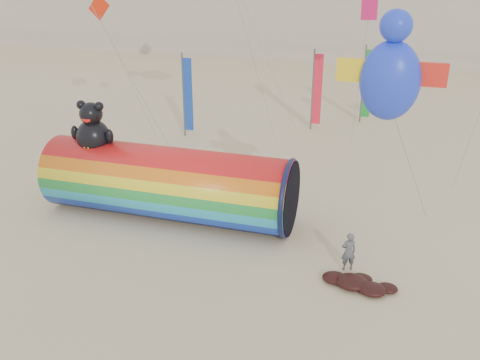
# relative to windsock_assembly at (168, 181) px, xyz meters

# --- Properties ---
(ground) EXTENTS (160.00, 160.00, 0.00)m
(ground) POSITION_rel_windsock_assembly_xyz_m (2.93, -2.09, -1.66)
(ground) COLOR #CCB58C
(ground) RESTS_ON ground
(windsock_assembly) EXTENTS (10.87, 3.31, 5.01)m
(windsock_assembly) POSITION_rel_windsock_assembly_xyz_m (0.00, 0.00, 0.00)
(windsock_assembly) COLOR red
(windsock_assembly) RESTS_ON ground
(kite_handler) EXTENTS (0.65, 0.56, 1.50)m
(kite_handler) POSITION_rel_windsock_assembly_xyz_m (8.01, -2.06, -0.91)
(kite_handler) COLOR #505257
(kite_handler) RESTS_ON ground
(fabric_bundle) EXTENTS (2.62, 1.35, 0.41)m
(fabric_bundle) POSITION_rel_windsock_assembly_xyz_m (8.48, -3.11, -1.49)
(fabric_bundle) COLOR #380E0A
(fabric_bundle) RESTS_ON ground
(festival_banners) EXTENTS (10.95, 6.26, 5.20)m
(festival_banners) POSITION_rel_windsock_assembly_xyz_m (2.51, 13.81, 0.97)
(festival_banners) COLOR #59595E
(festival_banners) RESTS_ON ground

